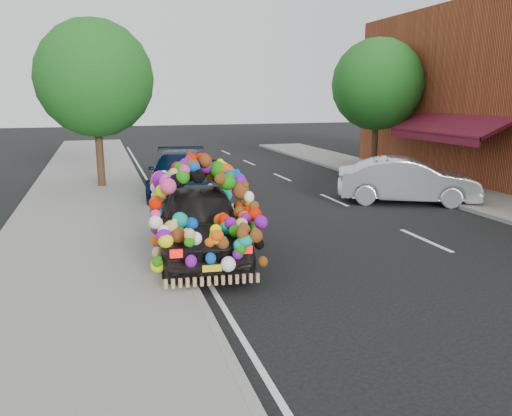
# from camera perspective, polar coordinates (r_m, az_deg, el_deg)

# --- Properties ---
(ground) EXTENTS (100.00, 100.00, 0.00)m
(ground) POSITION_cam_1_polar(r_m,az_deg,el_deg) (11.10, 3.46, -5.28)
(ground) COLOR black
(ground) RESTS_ON ground
(sidewalk) EXTENTS (4.00, 60.00, 0.12)m
(sidewalk) POSITION_cam_1_polar(r_m,az_deg,el_deg) (10.43, -19.39, -6.86)
(sidewalk) COLOR gray
(sidewalk) RESTS_ON ground
(kerb) EXTENTS (0.15, 60.00, 0.13)m
(kerb) POSITION_cam_1_polar(r_m,az_deg,el_deg) (10.51, -8.67, -6.08)
(kerb) COLOR gray
(kerb) RESTS_ON ground
(footpath_far) EXTENTS (3.00, 40.00, 0.12)m
(footpath_far) POSITION_cam_1_polar(r_m,az_deg,el_deg) (17.89, 25.14, 0.67)
(footpath_far) COLOR gray
(footpath_far) RESTS_ON ground
(lane_markings) EXTENTS (6.00, 50.00, 0.01)m
(lane_markings) POSITION_cam_1_polar(r_m,az_deg,el_deg) (12.78, 18.77, -3.49)
(lane_markings) COLOR silver
(lane_markings) RESTS_ON ground
(tree_near_sidewalk) EXTENTS (4.20, 4.20, 6.13)m
(tree_near_sidewalk) POSITION_cam_1_polar(r_m,az_deg,el_deg) (19.36, -17.96, 13.90)
(tree_near_sidewalk) COLOR #332114
(tree_near_sidewalk) RESTS_ON ground
(tree_far_b) EXTENTS (4.00, 4.00, 5.90)m
(tree_far_b) POSITION_cam_1_polar(r_m,az_deg,el_deg) (23.09, 13.71, 13.54)
(tree_far_b) COLOR #332114
(tree_far_b) RESTS_ON ground
(plush_art_car) EXTENTS (2.65, 4.87, 2.17)m
(plush_art_car) POSITION_cam_1_polar(r_m,az_deg,el_deg) (10.80, -6.40, 0.28)
(plush_art_car) COLOR black
(plush_art_car) RESTS_ON ground
(navy_sedan) EXTENTS (2.98, 5.50, 1.51)m
(navy_sedan) POSITION_cam_1_polar(r_m,az_deg,el_deg) (17.70, -8.64, 3.91)
(navy_sedan) COLOR black
(navy_sedan) RESTS_ON ground
(silver_hatchback) EXTENTS (4.66, 3.38, 1.46)m
(silver_hatchback) POSITION_cam_1_polar(r_m,az_deg,el_deg) (16.94, 16.89, 3.03)
(silver_hatchback) COLOR #BBBCC2
(silver_hatchback) RESTS_ON ground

